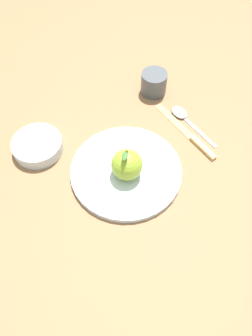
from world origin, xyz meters
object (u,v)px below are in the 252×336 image
(dinner_plate, at_px, (126,171))
(spoon, at_px, (184,116))
(apple, at_px, (129,165))
(side_bowl, at_px, (37,145))
(knife, at_px, (190,135))
(cup, at_px, (154,82))

(dinner_plate, bearing_deg, spoon, 164.26)
(dinner_plate, relative_size, apple, 2.97)
(dinner_plate, distance_m, side_bowl, 0.22)
(spoon, bearing_deg, apple, -12.44)
(dinner_plate, distance_m, knife, 0.19)
(knife, relative_size, spoon, 1.30)
(apple, height_order, side_bowl, apple)
(side_bowl, distance_m, cup, 0.35)
(apple, relative_size, side_bowl, 0.72)
(knife, xyz_separation_m, spoon, (-0.05, -0.04, 0.00))
(knife, bearing_deg, cup, -126.88)
(side_bowl, bearing_deg, knife, 121.87)
(cup, height_order, knife, cup)
(side_bowl, relative_size, spoon, 0.79)
(side_bowl, xyz_separation_m, cup, (-0.31, 0.17, 0.02))
(cup, bearing_deg, dinner_plate, 9.88)
(dinner_plate, relative_size, side_bowl, 2.14)
(knife, bearing_deg, spoon, -145.39)
(dinner_plate, xyz_separation_m, apple, (0.01, 0.01, 0.04))
(side_bowl, height_order, knife, side_bowl)
(dinner_plate, relative_size, spoon, 1.69)
(apple, bearing_deg, knife, 153.91)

